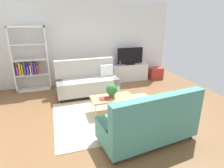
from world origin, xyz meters
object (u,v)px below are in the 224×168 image
(couch_green, at_px, (149,123))
(vase_0, at_px, (115,63))
(couch_beige, at_px, (87,81))
(bookshelf, at_px, (30,62))
(tv_console, at_px, (129,72))
(storage_trunk, at_px, (155,73))
(table_book_0, at_px, (104,99))
(bottle_0, at_px, (120,63))
(coffee_table, at_px, (112,98))
(tv, at_px, (130,56))
(potted_plant, at_px, (112,90))

(couch_green, relative_size, vase_0, 12.17)
(couch_beige, distance_m, vase_0, 1.59)
(couch_green, height_order, bookshelf, bookshelf)
(tv_console, bearing_deg, storage_trunk, -5.19)
(vase_0, bearing_deg, bookshelf, -179.42)
(table_book_0, bearing_deg, tv_console, 55.04)
(storage_trunk, bearing_deg, bottle_0, 177.72)
(storage_trunk, bearing_deg, bookshelf, 178.52)
(coffee_table, bearing_deg, tv, 58.12)
(bookshelf, bearing_deg, potted_plant, -48.38)
(bookshelf, distance_m, bottle_0, 3.14)
(couch_green, distance_m, potted_plant, 1.47)
(tv_console, bearing_deg, coffee_table, -121.66)
(couch_green, relative_size, tv_console, 1.42)
(bottle_0, bearing_deg, vase_0, 152.30)
(coffee_table, relative_size, vase_0, 6.72)
(table_book_0, relative_size, bottle_0, 1.50)
(couch_beige, xyz_separation_m, coffee_table, (0.39, -1.42, -0.05))
(potted_plant, height_order, vase_0, vase_0)
(tv_console, xyz_separation_m, table_book_0, (-1.66, -2.38, 0.11))
(table_book_0, bearing_deg, storage_trunk, 39.50)
(couch_green, bearing_deg, vase_0, 74.41)
(vase_0, bearing_deg, table_book_0, -114.03)
(couch_green, distance_m, vase_0, 3.85)
(storage_trunk, relative_size, potted_plant, 1.43)
(couch_beige, bearing_deg, coffee_table, 103.43)
(couch_green, height_order, tv_console, couch_green)
(tv_console, bearing_deg, tv, -90.00)
(bookshelf, distance_m, table_book_0, 3.09)
(tv, bearing_deg, storage_trunk, -4.16)
(tv_console, relative_size, bottle_0, 8.77)
(coffee_table, bearing_deg, couch_beige, 105.31)
(tv, relative_size, bookshelf, 0.48)
(coffee_table, height_order, table_book_0, table_book_0)
(couch_beige, bearing_deg, bottle_0, -150.46)
(bookshelf, bearing_deg, coffee_table, -48.10)
(coffee_table, height_order, tv_console, tv_console)
(coffee_table, distance_m, potted_plant, 0.23)
(couch_beige, relative_size, bookshelf, 0.92)
(storage_trunk, distance_m, potted_plant, 3.41)
(tv, xyz_separation_m, bookshelf, (-3.54, 0.04, 0.02))
(tv, bearing_deg, bottle_0, -177.20)
(tv, distance_m, bottle_0, 0.47)
(table_book_0, distance_m, vase_0, 2.67)
(tv, relative_size, storage_trunk, 1.92)
(coffee_table, distance_m, bookshelf, 3.20)
(coffee_table, xyz_separation_m, bottle_0, (1.02, 2.28, 0.33))
(couch_green, bearing_deg, potted_plant, 95.28)
(potted_plant, height_order, table_book_0, potted_plant)
(couch_beige, relative_size, storage_trunk, 3.70)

